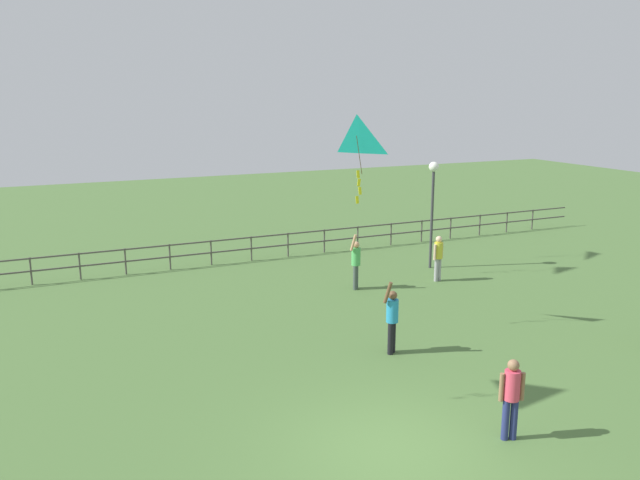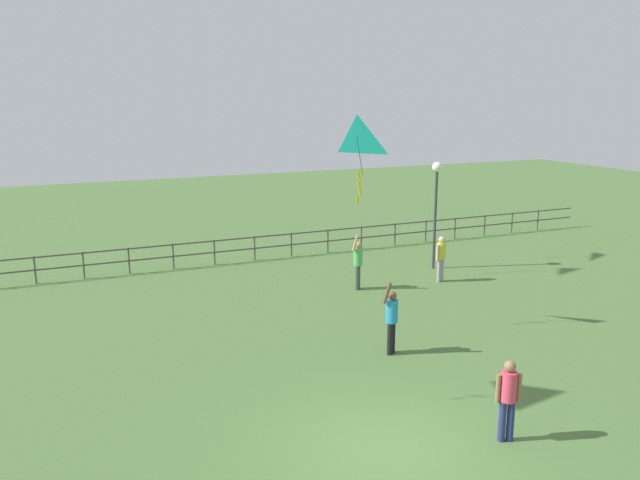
{
  "view_description": "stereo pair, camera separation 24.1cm",
  "coord_description": "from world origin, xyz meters",
  "px_view_note": "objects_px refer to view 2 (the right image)",
  "views": [
    {
      "loc": [
        -5.58,
        -9.02,
        6.29
      ],
      "look_at": [
        1.12,
        5.53,
        2.65
      ],
      "focal_mm": 36.44,
      "sensor_mm": 36.0,
      "label": 1
    },
    {
      "loc": [
        -5.36,
        -9.12,
        6.29
      ],
      "look_at": [
        1.12,
        5.53,
        2.65
      ],
      "focal_mm": 36.44,
      "sensor_mm": 36.0,
      "label": 2
    }
  ],
  "objects_px": {
    "lamppost": "(436,190)",
    "person_3": "(508,395)",
    "person_1": "(358,261)",
    "person_2": "(441,256)",
    "kite_1": "(357,138)",
    "person_5": "(392,317)"
  },
  "relations": [
    {
      "from": "person_2",
      "to": "kite_1",
      "type": "height_order",
      "value": "kite_1"
    },
    {
      "from": "lamppost",
      "to": "person_3",
      "type": "distance_m",
      "value": 12.31
    },
    {
      "from": "person_2",
      "to": "person_3",
      "type": "height_order",
      "value": "person_3"
    },
    {
      "from": "lamppost",
      "to": "kite_1",
      "type": "relative_size",
      "value": 1.73
    },
    {
      "from": "person_3",
      "to": "kite_1",
      "type": "distance_m",
      "value": 7.42
    },
    {
      "from": "person_5",
      "to": "kite_1",
      "type": "bearing_deg",
      "value": 96.56
    },
    {
      "from": "lamppost",
      "to": "person_2",
      "type": "height_order",
      "value": "lamppost"
    },
    {
      "from": "lamppost",
      "to": "person_3",
      "type": "relative_size",
      "value": 2.47
    },
    {
      "from": "lamppost",
      "to": "person_2",
      "type": "distance_m",
      "value": 2.62
    },
    {
      "from": "lamppost",
      "to": "person_5",
      "type": "relative_size",
      "value": 2.07
    },
    {
      "from": "kite_1",
      "to": "person_3",
      "type": "bearing_deg",
      "value": -89.45
    },
    {
      "from": "person_2",
      "to": "person_3",
      "type": "bearing_deg",
      "value": -117.53
    },
    {
      "from": "person_1",
      "to": "person_2",
      "type": "xyz_separation_m",
      "value": [
        2.99,
        -0.34,
        -0.04
      ]
    },
    {
      "from": "lamppost",
      "to": "kite_1",
      "type": "height_order",
      "value": "kite_1"
    },
    {
      "from": "lamppost",
      "to": "kite_1",
      "type": "xyz_separation_m",
      "value": [
        -5.63,
        -4.74,
        2.29
      ]
    },
    {
      "from": "person_1",
      "to": "person_2",
      "type": "bearing_deg",
      "value": -6.42
    },
    {
      "from": "person_1",
      "to": "person_2",
      "type": "height_order",
      "value": "person_1"
    },
    {
      "from": "person_1",
      "to": "person_5",
      "type": "relative_size",
      "value": 1.0
    },
    {
      "from": "lamppost",
      "to": "person_1",
      "type": "xyz_separation_m",
      "value": [
        -3.74,
        -1.21,
        -1.94
      ]
    },
    {
      "from": "person_1",
      "to": "person_3",
      "type": "bearing_deg",
      "value": -100.83
    },
    {
      "from": "lamppost",
      "to": "person_5",
      "type": "bearing_deg",
      "value": -130.6
    },
    {
      "from": "lamppost",
      "to": "person_1",
      "type": "distance_m",
      "value": 4.38
    }
  ]
}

